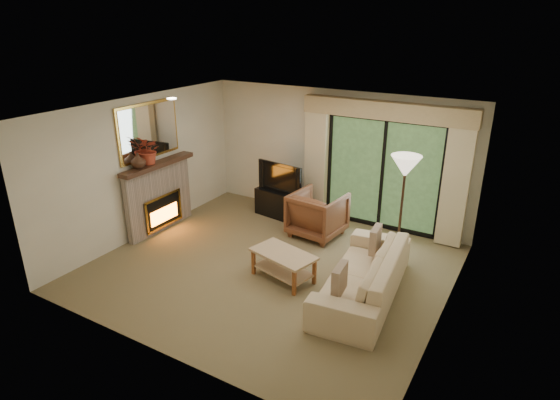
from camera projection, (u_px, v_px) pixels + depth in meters
The scene contains 22 objects.
floor at pixel (271, 267), 7.78m from camera, with size 5.50×5.50×0.00m, color olive.
ceiling at pixel (270, 111), 6.83m from camera, with size 5.50×5.50×0.00m, color white.
wall_back at pixel (336, 156), 9.31m from camera, with size 5.00×5.00×0.00m, color beige.
wall_front at pixel (155, 262), 5.30m from camera, with size 5.00×5.00×0.00m, color beige.
wall_left at pixel (143, 167), 8.60m from camera, with size 5.00×5.00×0.00m, color beige.
wall_right at pixel (452, 233), 6.01m from camera, with size 5.00×5.00×0.00m, color beige.
fireplace at pixel (159, 196), 8.93m from camera, with size 0.24×1.70×1.37m, color gray, non-canonical shape.
mirror at pixel (149, 131), 8.51m from camera, with size 0.07×1.45×1.02m, color gold, non-canonical shape.
sliding_door at pixel (383, 174), 8.87m from camera, with size 2.26×0.10×2.16m, color black, non-canonical shape.
curtain_left at pixel (316, 160), 9.38m from camera, with size 0.45×0.18×2.35m, color beige.
curtain_right at pixel (456, 183), 8.11m from camera, with size 0.45×0.18×2.35m, color beige.
cornice at pixel (387, 111), 8.35m from camera, with size 3.20×0.24×0.32m, color tan.
media_console at pixel (283, 203), 9.67m from camera, with size 1.12×0.50×0.56m, color black.
tv at pixel (283, 177), 9.45m from camera, with size 1.06×0.14×0.61m, color black.
armchair at pixel (318, 214), 8.78m from camera, with size 0.91×0.93×0.85m, color brown.
sofa at pixel (363, 274), 6.89m from camera, with size 2.44×0.95×0.71m, color tan.
pillow_near at pixel (339, 280), 6.27m from camera, with size 0.11×0.42×0.42m, color #4F3A25.
pillow_far at pixel (375, 239), 7.40m from camera, with size 0.11×0.41×0.41m, color #4F3A25.
coffee_table at pixel (283, 266), 7.36m from camera, with size 1.02×0.56×0.46m, color tan, non-canonical shape.
floor_lamp at pixel (401, 209), 7.73m from camera, with size 0.49×0.49×1.84m, color beige, non-canonical shape.
vase at pixel (138, 161), 8.28m from camera, with size 0.26×0.26×0.27m, color #3A2317.
branches at pixel (149, 150), 8.45m from camera, with size 0.47×0.41×0.53m, color #AB3A25.
Camera 1 is at (3.59, -5.81, 3.90)m, focal length 30.00 mm.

